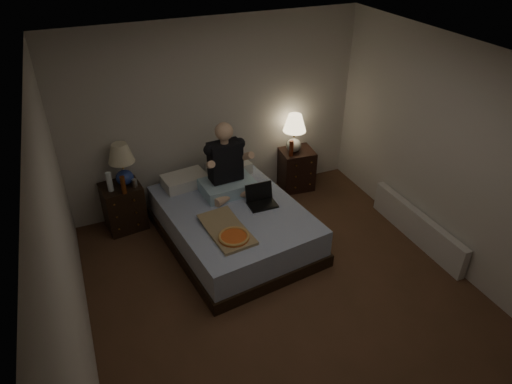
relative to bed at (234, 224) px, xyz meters
name	(u,v)px	position (x,y,z in m)	size (l,w,h in m)	color
floor	(289,300)	(0.18, -1.20, -0.25)	(4.00, 4.50, 0.00)	brown
ceiling	(301,71)	(0.18, -1.20, 2.25)	(4.00, 4.50, 0.00)	white
wall_back	(216,115)	(0.18, 1.05, 1.00)	(4.00, 2.50, 0.00)	beige
wall_left	(66,259)	(-1.82, -1.20, 1.00)	(4.50, 2.50, 0.00)	beige
wall_right	(460,163)	(2.18, -1.20, 1.00)	(4.50, 2.50, 0.00)	beige
bed	(234,224)	(0.00, 0.00, 0.00)	(1.49, 1.98, 0.50)	#506AA1
nightstand_left	(124,206)	(-1.19, 0.84, 0.06)	(0.48, 0.43, 0.62)	black
nightstand_right	(296,169)	(1.31, 0.85, 0.05)	(0.46, 0.42, 0.60)	black
lamp_left	(122,164)	(-1.11, 0.85, 0.65)	(0.32, 0.32, 0.56)	navy
lamp_right	(294,133)	(1.25, 0.85, 0.63)	(0.32, 0.32, 0.56)	#98988F
water_bottle	(110,182)	(-1.31, 0.77, 0.50)	(0.07, 0.07, 0.25)	white
soda_can	(135,183)	(-1.02, 0.75, 0.42)	(0.07, 0.07, 0.10)	silver
beer_bottle_left	(123,185)	(-1.16, 0.64, 0.49)	(0.06, 0.06, 0.23)	#5D2A0D
beer_bottle_right	(291,148)	(1.16, 0.75, 0.47)	(0.06, 0.06, 0.23)	#62210E
person	(227,160)	(0.07, 0.36, 0.71)	(0.66, 0.52, 0.93)	black
laptop	(263,197)	(0.35, -0.09, 0.37)	(0.34, 0.28, 0.24)	black
pizza_box	(234,237)	(-0.21, -0.59, 0.29)	(0.40, 0.76, 0.08)	tan
radiator	(417,227)	(2.11, -0.88, -0.05)	(0.10, 1.60, 0.40)	silver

